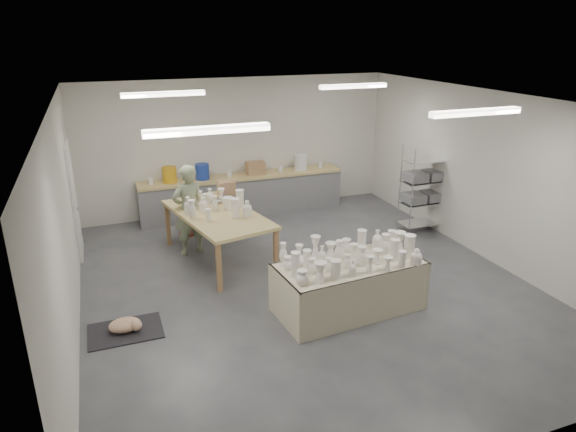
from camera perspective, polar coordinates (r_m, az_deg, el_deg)
name	(u,v)px	position (r m, az deg, el deg)	size (l,w,h in m)	color
room	(298,162)	(7.90, 1.09, 5.99)	(8.00, 8.02, 3.00)	#424449
back_counter	(243,193)	(11.65, -5.06, 2.56)	(4.60, 0.60, 1.24)	tan
wire_shelf	(424,188)	(10.88, 14.83, 3.06)	(0.88, 0.48, 1.80)	silver
drying_table	(349,284)	(7.72, 6.78, -7.48)	(2.24, 1.21, 1.12)	olive
work_table	(217,210)	(9.32, -7.88, 0.64)	(1.68, 2.60, 1.24)	tan
rug	(125,331)	(7.69, -17.61, -12.08)	(1.00, 0.70, 0.02)	black
cat	(126,325)	(7.62, -17.53, -11.45)	(0.52, 0.44, 0.19)	white
potter	(189,210)	(9.57, -10.99, 0.66)	(0.62, 0.41, 1.71)	gray
red_stool	(188,234)	(10.02, -11.05, -1.93)	(0.45, 0.45, 0.32)	#B12B19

